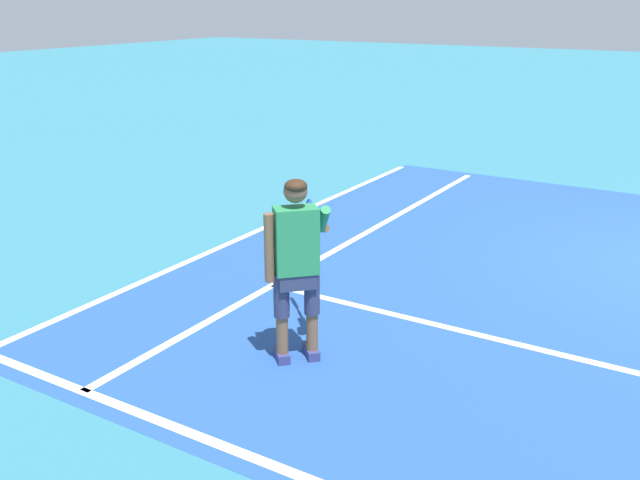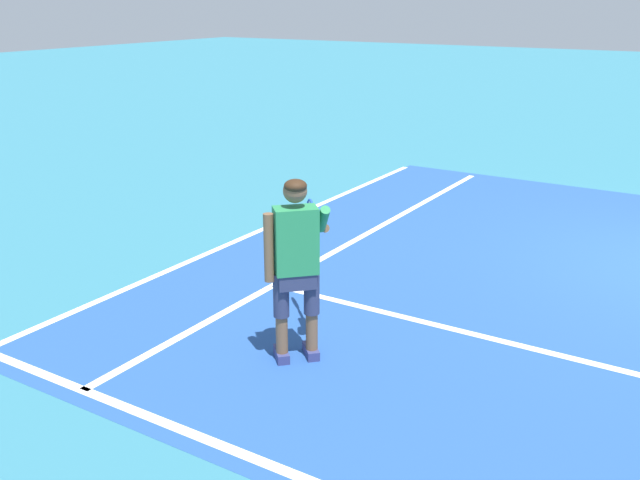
% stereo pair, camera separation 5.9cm
% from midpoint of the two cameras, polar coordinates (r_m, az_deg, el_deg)
% --- Properties ---
extents(line_singles_left, '(0.10, 9.20, 0.01)m').
position_cam_midpoint_polar(line_singles_left, '(9.86, 2.09, -0.21)').
color(line_singles_left, white).
rests_on(line_singles_left, ground).
extents(line_doubles_left, '(0.10, 9.20, 0.01)m').
position_cam_midpoint_polar(line_doubles_left, '(10.56, -4.42, 1.05)').
color(line_doubles_left, white).
rests_on(line_doubles_left, ground).
extents(tennis_player, '(0.74, 1.16, 1.71)m').
position_cam_midpoint_polar(tennis_player, '(6.41, -2.13, -1.41)').
color(tennis_player, navy).
rests_on(tennis_player, ground).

